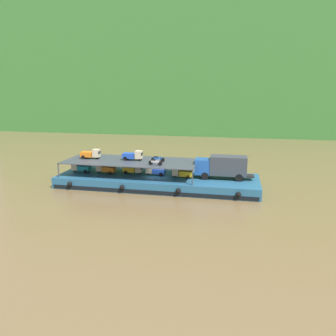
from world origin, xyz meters
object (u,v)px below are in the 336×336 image
mini_truck_lower_aft (106,168)px  mini_truck_upper_mid (133,155)px  cargo_barge (157,181)px  covered_lorry (222,166)px  motorcycle_upper_port (155,162)px  motorcycle_upper_centre (158,159)px  mini_truck_upper_stern (91,154)px  mini_truck_lower_bow (182,173)px  mini_truck_lower_stern (81,167)px  mini_truck_lower_fore (155,170)px  mini_truck_lower_mid (133,169)px

mini_truck_lower_aft → mini_truck_upper_mid: bearing=4.4°
cargo_barge → covered_lorry: (8.86, 0.41, 2.45)m
motorcycle_upper_port → motorcycle_upper_centre: size_ratio=1.00×
cargo_barge → mini_truck_upper_stern: bearing=178.7°
mini_truck_lower_bow → mini_truck_lower_aft: bearing=178.5°
mini_truck_lower_stern → motorcycle_upper_port: bearing=-10.1°
mini_truck_lower_aft → motorcycle_upper_centre: 7.92m
cargo_barge → mini_truck_lower_stern: bearing=-179.7°
mini_truck_lower_fore → mini_truck_upper_stern: mini_truck_upper_stern is taller
cargo_barge → motorcycle_upper_port: 3.85m
covered_lorry → mini_truck_upper_stern: (-18.72, -0.18, 1.00)m
mini_truck_lower_fore → motorcycle_upper_port: 3.14m
covered_lorry → mini_truck_lower_mid: (-12.51, 0.14, -1.00)m
mini_truck_lower_bow → mini_truck_lower_mid: bearing=174.1°
mini_truck_lower_mid → mini_truck_upper_mid: mini_truck_upper_mid is taller
mini_truck_upper_stern → motorcycle_upper_centre: (9.93, -0.20, -0.26)m
mini_truck_lower_mid → mini_truck_lower_aft: bearing=-173.6°
covered_lorry → motorcycle_upper_port: 9.02m
mini_truck_lower_stern → mini_truck_lower_aft: size_ratio=0.99×
mini_truck_lower_aft → motorcycle_upper_port: (7.89, -2.24, 1.74)m
motorcycle_upper_centre → mini_truck_lower_mid: bearing=172.0°
cargo_barge → mini_truck_lower_fore: size_ratio=9.92×
mini_truck_lower_aft → mini_truck_upper_mid: 4.54m
mini_truck_lower_aft → motorcycle_upper_centre: (7.72, -0.07, 1.74)m
mini_truck_lower_bow → motorcycle_upper_centre: bearing=176.3°
mini_truck_lower_fore → mini_truck_upper_stern: size_ratio=1.00×
cargo_barge → mini_truck_lower_mid: (-3.65, 0.54, 1.44)m
mini_truck_upper_mid → mini_truck_lower_mid: bearing=112.4°
mini_truck_lower_mid → mini_truck_lower_bow: bearing=-5.9°
mini_truck_lower_fore → mini_truck_lower_stern: bearing=-177.6°
motorcycle_upper_centre → mini_truck_lower_fore: bearing=138.8°
covered_lorry → mini_truck_lower_stern: covered_lorry is taller
covered_lorry → mini_truck_lower_aft: (-16.51, -0.31, -1.00)m
mini_truck_lower_mid → motorcycle_upper_port: size_ratio=1.45×
motorcycle_upper_port → motorcycle_upper_centre: bearing=94.6°
mini_truck_lower_mid → mini_truck_lower_fore: size_ratio=0.99×
mini_truck_lower_stern → mini_truck_upper_stern: mini_truck_upper_stern is taller
mini_truck_upper_stern → motorcycle_upper_port: mini_truck_upper_stern is taller
mini_truck_upper_mid → mini_truck_upper_stern: bearing=-178.3°
covered_lorry → mini_truck_upper_mid: mini_truck_upper_mid is taller
covered_lorry → mini_truck_lower_bow: covered_lorry is taller
cargo_barge → mini_truck_lower_stern: size_ratio=10.06×
mini_truck_lower_fore → mini_truck_upper_mid: mini_truck_upper_mid is taller
mini_truck_lower_stern → mini_truck_upper_mid: bearing=3.5°
mini_truck_lower_aft → mini_truck_lower_bow: same height
motorcycle_upper_port → motorcycle_upper_centre: (-0.17, 2.16, 0.00)m
mini_truck_upper_mid → motorcycle_upper_centre: size_ratio=1.45×
mini_truck_lower_stern → mini_truck_lower_aft: (3.75, 0.16, 0.00)m
mini_truck_lower_stern → motorcycle_upper_port: size_ratio=1.45×
covered_lorry → motorcycle_upper_centre: bearing=-177.5°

